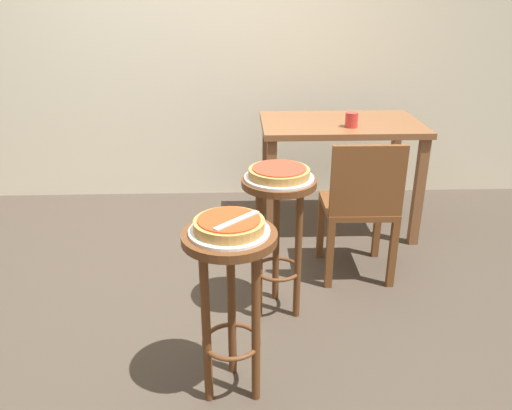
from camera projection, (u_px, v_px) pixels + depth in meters
ground_plane at (184, 298)px, 2.85m from camera, size 6.00×6.00×0.00m
back_wall at (193, 4)px, 3.79m from camera, size 6.00×0.10×3.00m
stool_foreground at (230, 280)px, 1.99m from camera, size 0.37×0.37×0.75m
serving_plate_foreground at (229, 231)px, 1.91m from camera, size 0.31×0.31×0.01m
pizza_foreground at (229, 225)px, 1.90m from camera, size 0.27×0.27×0.05m
stool_middle at (278, 218)px, 2.54m from camera, size 0.37×0.37×0.75m
serving_plate_middle at (279, 178)px, 2.46m from camera, size 0.34×0.34×0.01m
pizza_middle at (279, 172)px, 2.44m from camera, size 0.30×0.30×0.05m
dining_table at (340, 140)px, 3.46m from camera, size 1.07×0.67×0.78m
cup_near_edge at (352, 120)px, 3.26m from camera, size 0.08×0.08×0.10m
wooden_chair at (361, 205)px, 2.89m from camera, size 0.40×0.40×0.85m
pizza_server_knife at (237, 220)px, 1.87m from camera, size 0.17×0.17×0.01m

